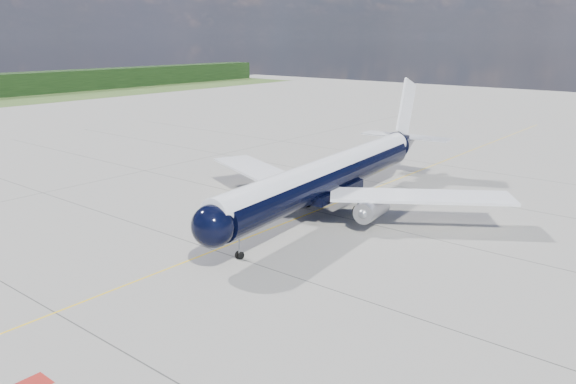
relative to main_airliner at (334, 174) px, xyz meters
The scene contains 4 objects.
ground 5.57m from the main_airliner, 109.56° to the left, with size 320.00×320.00×0.00m, color gray.
taxiway_centerline 4.49m from the main_airliner, 131.83° to the right, with size 0.16×160.00×0.01m, color yellow.
red_marking 37.06m from the main_airliner, 81.37° to the right, with size 1.60×1.60×0.01m, color maroon.
main_airliner is the anchor object (origin of this frame).
Camera 1 is at (34.38, -21.86, 18.22)m, focal length 35.00 mm.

